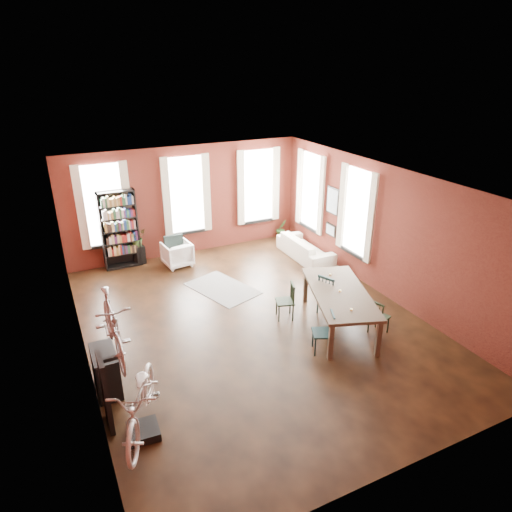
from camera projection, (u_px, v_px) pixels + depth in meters
room at (251, 222)px, 9.94m from camera, size 9.00×9.04×3.22m
dining_table at (338, 309)px, 9.90m from camera, size 1.91×2.74×0.85m
dining_chair_a at (323, 333)px, 9.03m from camera, size 0.53×0.53×0.87m
dining_chair_b at (285, 301)px, 10.21m from camera, size 0.49×0.49×0.85m
dining_chair_c at (379, 316)px, 9.67m from camera, size 0.46×0.46×0.79m
dining_chair_d at (330, 294)px, 10.39m from camera, size 0.60×0.60×0.98m
bookshelf at (120, 230)px, 12.50m from camera, size 1.00×0.32×2.20m
white_armchair at (177, 253)px, 12.85m from camera, size 0.81×0.77×0.76m
cream_sofa at (305, 245)px, 13.35m from camera, size 0.61×2.08×0.81m
striped_rug at (222, 288)px, 11.68m from camera, size 1.66×2.09×0.01m
bike_trainer at (143, 431)px, 7.14m from camera, size 0.50×0.50×0.14m
bike_wall_rack at (105, 393)px, 7.09m from camera, size 0.16×0.60×1.30m
console_table at (106, 371)px, 7.98m from camera, size 0.40×0.80×0.80m
plant_stand at (139, 255)px, 13.01m from camera, size 0.33×0.33×0.54m
plant_by_sofa at (281, 234)px, 14.91m from camera, size 0.42×0.67×0.28m
plant_small at (347, 283)px, 11.79m from camera, size 0.38×0.49×0.16m
bicycle_floor at (138, 376)px, 6.73m from camera, size 1.03×1.22×1.97m
bicycle_hung at (110, 307)px, 6.59m from camera, size 0.47×1.00×1.66m
plant_on_stand at (137, 239)px, 12.81m from camera, size 0.64×0.67×0.42m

